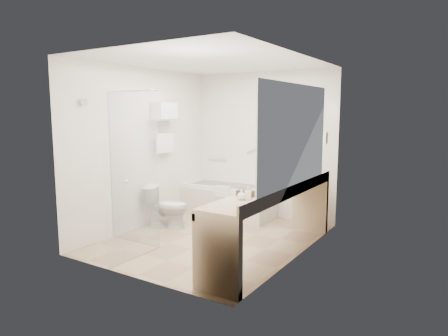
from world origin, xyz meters
The scene contains 25 objects.
floor centered at (0.00, 0.00, 0.00)m, with size 3.20×3.20×0.00m, color tan.
ceiling centered at (0.00, 0.00, 2.50)m, with size 2.60×3.20×0.10m, color silver.
wall_back centered at (0.00, 1.60, 1.25)m, with size 2.60×0.10×2.50m, color silver.
wall_front centered at (0.00, -1.60, 1.25)m, with size 2.60×0.10×2.50m, color silver.
wall_left centered at (-1.30, 0.00, 1.25)m, with size 0.10×3.20×2.50m, color silver.
wall_right centered at (1.30, 0.00, 1.25)m, with size 0.10×3.20×2.50m, color silver.
bathtub centered at (-0.50, 1.24, 0.28)m, with size 1.60×0.73×0.59m.
grab_bar_short centered at (-0.95, 1.56, 0.95)m, with size 0.03×0.03×0.40m, color silver.
grab_bar_long centered at (-0.05, 1.56, 1.25)m, with size 0.03×0.03×0.60m, color silver.
shower_enclosure centered at (-0.63, -0.93, 1.07)m, with size 0.96×0.91×2.11m.
towel_shelf centered at (-1.17, 0.35, 1.75)m, with size 0.24×0.55×0.81m.
vanity_counter centered at (1.02, -0.15, 0.64)m, with size 0.55×2.70×0.95m.
sink centered at (1.05, 0.25, 0.82)m, with size 0.40×0.52×0.14m, color white.
faucet centered at (1.20, 0.25, 0.93)m, with size 0.03×0.03×0.14m, color silver.
mirror centered at (1.29, -0.15, 1.55)m, with size 0.02×2.00×1.20m, color silver.
hairdryer_unit centered at (1.25, 1.05, 1.45)m, with size 0.08×0.10×0.18m, color white.
toilet centered at (-0.95, 0.10, 0.33)m, with size 0.38×0.68×0.66m, color white.
amenity_basket centered at (0.90, -0.64, 0.88)m, with size 0.20×0.13×0.07m, color #4E2E1B.
soap_bottle_a centered at (1.01, -0.80, 0.88)m, with size 0.07×0.15×0.07m, color white.
soap_bottle_b centered at (0.95, -0.84, 0.90)m, with size 0.09×0.12×0.09m, color white.
water_bottle_left centered at (0.92, 0.52, 0.94)m, with size 0.06×0.06×0.21m.
water_bottle_mid centered at (1.05, 0.89, 0.93)m, with size 0.06×0.06×0.18m.
water_bottle_right centered at (0.93, 0.88, 0.95)m, with size 0.07×0.07×0.22m.
drinking_glass_near centered at (0.99, 0.31, 0.90)m, with size 0.08×0.08×0.10m, color silver.
drinking_glass_far centered at (0.97, 0.67, 0.90)m, with size 0.08×0.08×0.10m, color silver.
Camera 1 is at (3.11, -4.63, 1.82)m, focal length 32.00 mm.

